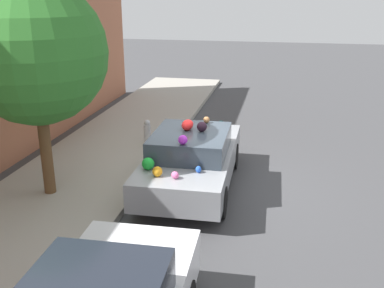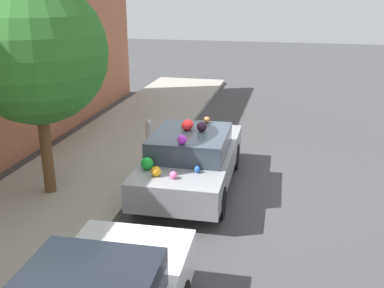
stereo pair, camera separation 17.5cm
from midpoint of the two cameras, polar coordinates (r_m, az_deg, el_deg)
ground_plane at (r=10.32m, az=-0.37°, el=-5.47°), size 60.00×60.00×0.00m
sidewalk_curb at (r=11.12m, az=-14.15°, el=-3.80°), size 24.00×3.20×0.15m
street_tree at (r=9.42m, az=-19.84°, el=10.83°), size 2.85×2.85×4.40m
fire_hydrant at (r=12.65m, az=-6.10°, el=1.53°), size 0.20×0.20×0.70m
art_car at (r=10.01m, az=-0.56°, el=-1.78°), size 4.24×1.90×1.59m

